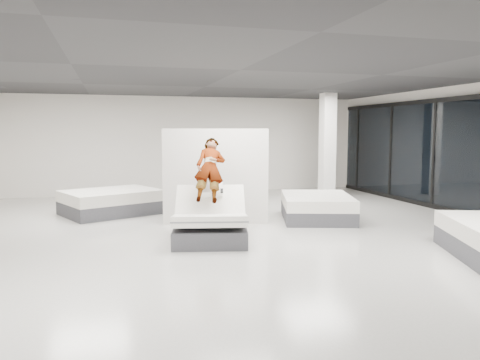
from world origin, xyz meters
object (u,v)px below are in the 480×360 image
at_px(flat_bed_left_far, 111,202).
at_px(hero_bed, 210,223).
at_px(person, 210,180).
at_px(divider_panel, 216,177).
at_px(column, 327,146).
at_px(flat_bed_right_far, 317,207).
at_px(remote, 222,191).

bearing_deg(flat_bed_left_far, hero_bed, -62.08).
bearing_deg(hero_bed, person, 77.61).
xyz_separation_m(divider_panel, column, (4.17, 3.06, 0.54)).
bearing_deg(divider_panel, person, -94.14).
distance_m(hero_bed, divider_panel, 1.72).
bearing_deg(flat_bed_right_far, remote, -150.10).
distance_m(divider_panel, column, 5.20).
distance_m(hero_bed, person, 0.85).
bearing_deg(flat_bed_left_far, flat_bed_right_far, -23.03).
relative_size(divider_panel, flat_bed_right_far, 0.96).
bearing_deg(column, divider_panel, -143.72).
distance_m(person, divider_panel, 1.24).
relative_size(flat_bed_right_far, column, 0.76).
bearing_deg(remote, flat_bed_left_far, 132.40).
xyz_separation_m(divider_panel, flat_bed_left_far, (-2.25, 1.93, -0.76)).
bearing_deg(column, remote, -133.51).
xyz_separation_m(hero_bed, divider_panel, (0.44, 1.50, 0.73)).
height_order(flat_bed_left_far, column, column).
relative_size(divider_panel, column, 0.73).
bearing_deg(flat_bed_left_far, person, -58.83).
xyz_separation_m(remote, divider_panel, (0.23, 1.57, 0.11)).
xyz_separation_m(flat_bed_right_far, column, (1.76, 3.12, 1.32)).
xyz_separation_m(flat_bed_left_far, column, (6.42, 1.13, 1.30)).
xyz_separation_m(hero_bed, flat_bed_right_far, (2.85, 1.44, -0.05)).
distance_m(remote, divider_panel, 1.59).
height_order(remote, column, column).
bearing_deg(hero_bed, flat_bed_left_far, 117.92).
bearing_deg(column, flat_bed_left_far, -169.99).
height_order(person, flat_bed_left_far, person).
xyz_separation_m(flat_bed_right_far, flat_bed_left_far, (-4.66, 1.98, 0.01)).
height_order(hero_bed, person, person).
relative_size(person, flat_bed_left_far, 0.59).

